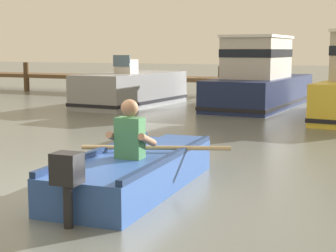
{
  "coord_description": "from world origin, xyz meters",
  "views": [
    {
      "loc": [
        4.29,
        -5.41,
        1.79
      ],
      "look_at": [
        0.48,
        2.57,
        0.55
      ],
      "focal_mm": 57.74,
      "sensor_mm": 36.0,
      "label": 1
    }
  ],
  "objects": [
    {
      "name": "moored_boat_navy",
      "position": [
        -0.47,
        11.35,
        0.83
      ],
      "size": [
        2.13,
        5.98,
        2.25
      ],
      "color": "#19234C",
      "rests_on": "ground"
    },
    {
      "name": "wooden_dock",
      "position": [
        -9.57,
        14.21,
        0.66
      ],
      "size": [
        13.75,
        1.64,
        1.34
      ],
      "color": "brown",
      "rests_on": "ground"
    },
    {
      "name": "rowboat_with_person",
      "position": [
        0.96,
        0.64,
        0.25
      ],
      "size": [
        1.87,
        3.72,
        1.19
      ],
      "color": "#2D519E",
      "rests_on": "ground"
    },
    {
      "name": "moored_boat_grey",
      "position": [
        -4.35,
        9.94,
        0.51
      ],
      "size": [
        1.97,
        4.67,
        1.65
      ],
      "color": "gray",
      "rests_on": "ground"
    },
    {
      "name": "ground_plane",
      "position": [
        0.0,
        0.0,
        0.0
      ],
      "size": [
        120.0,
        120.0,
        0.0
      ],
      "primitive_type": "plane",
      "color": "slate"
    }
  ]
}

